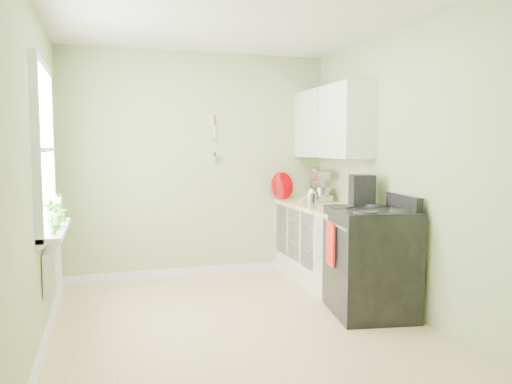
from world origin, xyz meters
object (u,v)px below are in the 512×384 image
object	(u,v)px
stove	(370,260)
stand_mixer	(319,187)
coffee_maker	(362,195)
kettle	(311,198)

from	to	relation	value
stove	stand_mixer	size ratio (longest dim) A/B	2.73
stand_mixer	coffee_maker	world-z (taller)	stand_mixer
coffee_maker	stove	bearing A→B (deg)	-105.37
stand_mixer	kettle	xyz separation A→B (m)	(-0.35, -0.55, -0.07)
coffee_maker	kettle	bearing A→B (deg)	121.27
stove	coffee_maker	distance (m)	0.70
stove	stand_mixer	xyz separation A→B (m)	(0.13, 1.45, 0.58)
kettle	stove	bearing A→B (deg)	-76.44
stove	kettle	size ratio (longest dim) A/B	5.47
kettle	coffee_maker	size ratio (longest dim) A/B	0.53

